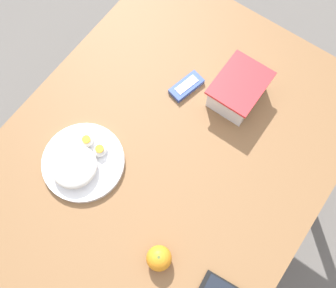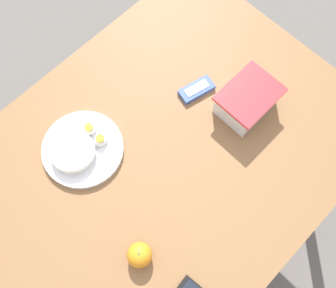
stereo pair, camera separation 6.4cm
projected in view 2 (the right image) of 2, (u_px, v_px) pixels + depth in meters
The scene contains 6 objects.
ground_plane at pixel (163, 207), 1.90m from camera, with size 10.00×10.00×0.00m, color #66605B.
table at pixel (161, 166), 1.26m from camera, with size 1.23×0.92×0.77m.
food_container at pixel (247, 102), 1.19m from camera, with size 0.18×0.14×0.09m.
orange_fruit at pixel (140, 255), 1.04m from camera, with size 0.07×0.07×0.07m.
rice_plate at pixel (79, 150), 1.16m from camera, with size 0.24×0.24×0.06m.
candy_bar at pixel (197, 90), 1.24m from camera, with size 0.12×0.07×0.02m.
Camera 2 is at (0.25, 0.28, 1.89)m, focal length 42.00 mm.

